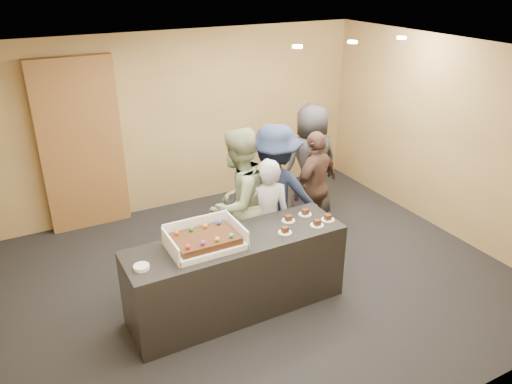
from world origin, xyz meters
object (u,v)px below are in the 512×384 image
Objects in this scene: person_brown_extra at (315,186)px; person_dark_suit at (311,162)px; storage_cabinet at (81,146)px; cake_box at (204,241)px; person_sage_man at (238,203)px; sheet_cake at (205,239)px; person_server_grey at (267,219)px; person_navy_man at (274,194)px; plate_stack at (141,267)px; serving_counter at (237,274)px.

person_dark_suit is (0.30, 0.57, 0.09)m from person_brown_extra.
storage_cabinet reaches higher than cake_box.
person_sage_man is at bearing -10.34° from person_brown_extra.
person_server_grey reaches higher than sheet_cake.
person_sage_man is at bearing -56.35° from storage_cabinet.
person_navy_man is 0.80m from person_brown_extra.
plate_stack is 2.13m from person_navy_man.
person_navy_man reaches higher than plate_stack.
storage_cabinet is at bearing -82.31° from person_sage_man.
serving_counter is at bearing 58.70° from person_server_grey.
person_sage_man reaches higher than plate_stack.
person_brown_extra is at bearing 25.62° from sheet_cake.
serving_counter is 3.10m from storage_cabinet.
person_sage_man is at bearing -21.53° from person_server_grey.
sheet_cake is 0.41× the size of person_brown_extra.
person_brown_extra is (2.70, -1.85, -0.45)m from storage_cabinet.
person_sage_man is 1.06× the size of person_dark_suit.
sheet_cake is at bearing -76.38° from storage_cabinet.
sheet_cake is at bearing 47.62° from person_server_grey.
person_dark_suit reaches higher than plate_stack.
serving_counter is 1.95m from person_brown_extra.
person_sage_man is (0.37, 0.71, 0.48)m from serving_counter.
person_navy_man is (1.25, 0.74, -0.04)m from cake_box.
person_sage_man is 0.54m from person_navy_man.
plate_stack is at bearing 31.63° from person_dark_suit.
person_server_grey is 0.39m from person_sage_man.
person_sage_man reaches higher than person_brown_extra.
person_brown_extra is (2.02, 0.97, -0.22)m from sheet_cake.
plate_stack is (-0.01, -2.91, -0.31)m from storage_cabinet.
person_server_grey is 0.43m from person_navy_man.
cake_box is 0.42× the size of person_navy_man.
person_brown_extra reaches higher than plate_stack.
person_server_grey is 1.72m from person_dark_suit.
sheet_cake is (-0.35, 0.00, 0.55)m from serving_counter.
sheet_cake is at bearing 18.57° from person_sage_man.
plate_stack is 0.09× the size of person_dark_suit.
person_server_grey is at bearing -54.82° from storage_cabinet.
person_brown_extra reaches higher than cake_box.
cake_box is at bearing 63.84° from person_navy_man.
person_dark_suit reaches higher than person_server_grey.
sheet_cake is at bearing -91.02° from cake_box.
person_navy_man is at bearing -109.44° from person_server_grey.
person_navy_man is at bearing -6.81° from person_brown_extra.
sheet_cake is 2.79m from person_dark_suit.
storage_cabinet reaches higher than person_server_grey.
storage_cabinet is 2.84m from person_navy_man.
sheet_cake is 0.71m from plate_stack.
serving_counter is at bearing 73.68° from person_navy_man.
cake_box is at bearing 36.34° from person_dark_suit.
person_server_grey is 1.15m from person_brown_extra.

